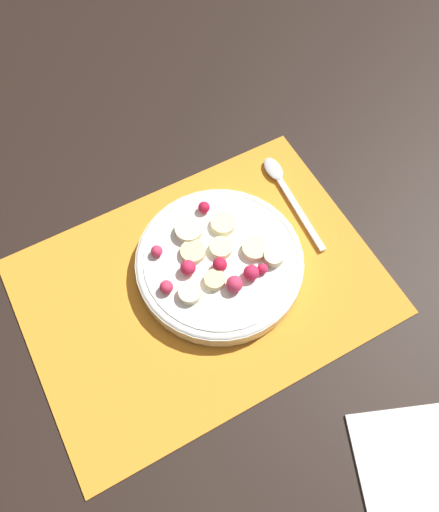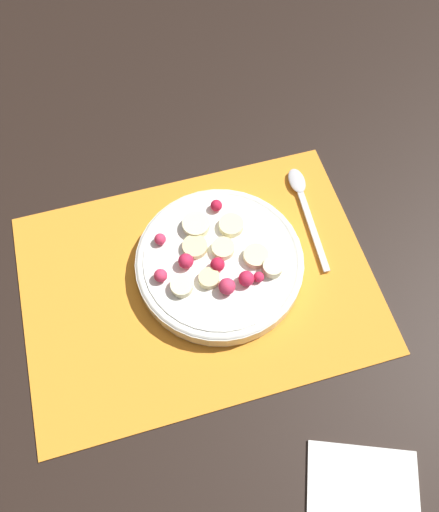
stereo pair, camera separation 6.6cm
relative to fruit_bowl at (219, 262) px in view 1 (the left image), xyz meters
The scene contains 5 objects.
ground_plane 0.04m from the fruit_bowl, 20.35° to the left, with size 3.00×3.00×0.00m, color black.
placemat 0.04m from the fruit_bowl, 20.35° to the left, with size 0.47×0.34×0.01m.
fruit_bowl is the anchor object (origin of this frame).
spoon 0.17m from the fruit_bowl, 153.37° to the right, with size 0.03×0.18×0.01m.
napkin 0.35m from the fruit_bowl, 101.53° to the left, with size 0.18×0.19×0.01m.
Camera 1 is at (0.11, 0.25, 0.63)m, focal length 35.00 mm.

